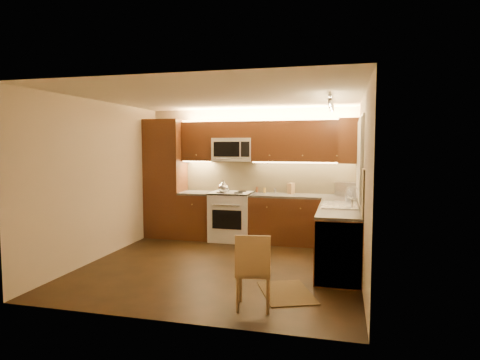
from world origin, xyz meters
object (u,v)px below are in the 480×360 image
(kettle, at_px, (223,186))
(toaster_oven, at_px, (347,189))
(stove, at_px, (232,216))
(knife_block, at_px, (291,188))
(dining_chair, at_px, (254,270))
(microwave, at_px, (233,150))
(sink, at_px, (340,200))
(soap_bottle, at_px, (349,194))

(kettle, height_order, toaster_oven, kettle)
(stove, xyz_separation_m, knife_block, (1.10, 0.18, 0.54))
(dining_chair, bearing_deg, stove, 100.84)
(microwave, xyz_separation_m, sink, (2.00, -1.26, -0.74))
(soap_bottle, bearing_deg, kettle, 158.84)
(kettle, relative_size, soap_bottle, 1.14)
(knife_block, xyz_separation_m, soap_bottle, (1.04, -0.72, 0.01))
(microwave, relative_size, dining_chair, 0.89)
(sink, relative_size, dining_chair, 1.01)
(dining_chair, bearing_deg, kettle, 103.64)
(toaster_oven, relative_size, knife_block, 2.10)
(stove, bearing_deg, soap_bottle, -14.09)
(toaster_oven, relative_size, soap_bottle, 1.93)
(sink, bearing_deg, dining_chair, -114.35)
(microwave, bearing_deg, knife_block, 2.44)
(stove, bearing_deg, dining_chair, -70.43)
(sink, relative_size, soap_bottle, 3.96)
(microwave, distance_m, knife_block, 1.32)
(microwave, distance_m, soap_bottle, 2.35)
(sink, bearing_deg, soap_bottle, 76.66)
(stove, relative_size, sink, 1.07)
(sink, height_order, soap_bottle, soap_bottle)
(stove, xyz_separation_m, kettle, (-0.11, -0.15, 0.58))
(soap_bottle, bearing_deg, microwave, 151.20)
(toaster_oven, bearing_deg, stove, -172.76)
(microwave, height_order, sink, microwave)
(dining_chair, bearing_deg, microwave, 100.08)
(microwave, bearing_deg, dining_chair, -71.18)
(knife_block, bearing_deg, sink, -34.94)
(kettle, height_order, soap_bottle, kettle)
(stove, xyz_separation_m, sink, (2.00, -1.12, 0.52))
(sink, xyz_separation_m, kettle, (-2.11, 0.98, 0.07))
(microwave, height_order, knife_block, microwave)
(microwave, relative_size, kettle, 3.08)
(knife_block, height_order, dining_chair, knife_block)
(sink, bearing_deg, stove, 150.64)
(stove, height_order, toaster_oven, toaster_oven)
(sink, distance_m, dining_chair, 2.24)
(kettle, xyz_separation_m, toaster_oven, (2.23, 0.27, -0.02))
(microwave, xyz_separation_m, kettle, (-0.11, -0.28, -0.68))
(knife_block, xyz_separation_m, dining_chair, (0.00, -3.29, -0.57))
(sink, relative_size, toaster_oven, 2.05)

